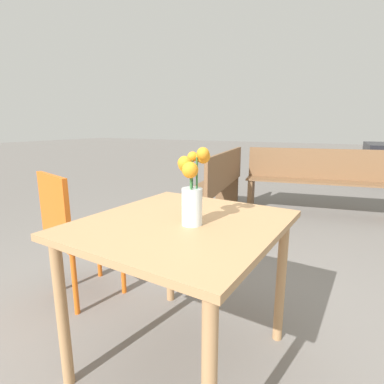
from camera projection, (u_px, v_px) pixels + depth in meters
The scene contains 6 objects.
ground_plane at pixel (183, 358), 1.51m from camera, with size 40.00×40.00×0.00m, color slate.
table_front at pixel (182, 242), 1.38m from camera, with size 0.91×0.97×0.73m.
flower_vase at pixel (192, 191), 1.27m from camera, with size 0.14×0.15×0.34m.
cafe_chair at pixel (73, 229), 1.94m from camera, with size 0.50×0.50×0.86m.
bench_near at pixel (219, 183), 3.63m from camera, with size 0.57×1.65×0.85m.
bench_middle at pixel (320, 178), 3.92m from camera, with size 1.90×0.67×0.85m.
Camera 1 is at (0.64, -1.12, 1.15)m, focal length 28.00 mm.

